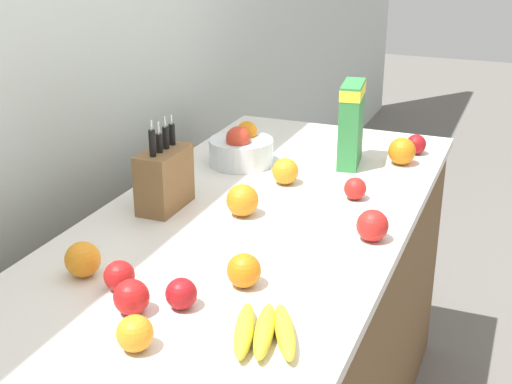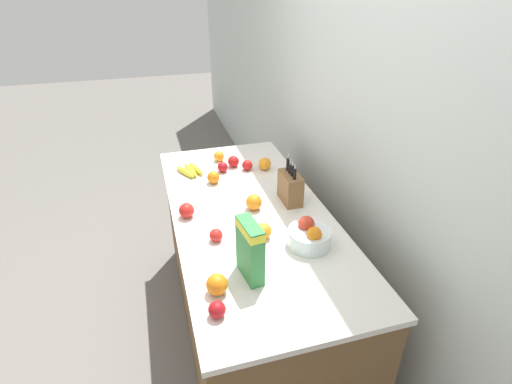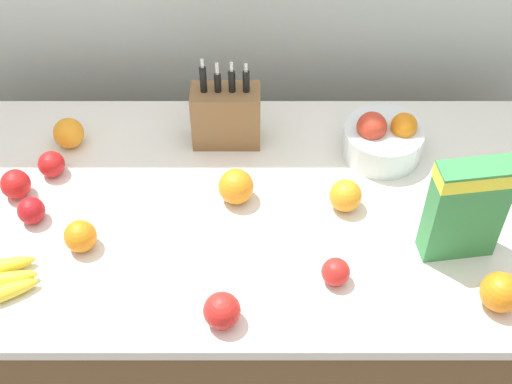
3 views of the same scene
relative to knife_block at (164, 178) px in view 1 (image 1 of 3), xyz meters
The scene contains 18 objects.
wall_back 0.51m from the knife_block, 82.88° to the left, with size 9.00×0.06×2.60m.
counter 0.58m from the knife_block, 79.09° to the right, with size 1.82×0.82×0.88m.
knife_block is the anchor object (origin of this frame).
cereal_box 0.67m from the knife_block, 35.04° to the right, with size 0.18×0.09×0.27m.
fruit_bowl 0.42m from the knife_block, ahead, with size 0.21×0.21×0.14m.
banana_bunch 0.71m from the knife_block, 135.76° to the right, with size 0.22×0.18×0.04m.
apple_front 0.92m from the knife_block, 37.63° to the right, with size 0.07×0.07×0.07m, color #A31419.
apple_by_knife_block 0.58m from the knife_block, 89.33° to the right, with size 0.08×0.08×0.08m, color red.
apple_leftmost 0.54m from the knife_block, 61.56° to the right, with size 0.06×0.06×0.06m, color red.
apple_rightmost 0.56m from the knife_block, 158.38° to the right, with size 0.08×0.08×0.08m, color red.
apple_middle 0.55m from the knife_block, 147.86° to the right, with size 0.07×0.07×0.07m, color #A31419.
apple_rear 0.47m from the knife_block, 163.65° to the right, with size 0.07×0.07×0.07m, color red.
orange_front_left 0.69m from the knife_block, 156.02° to the right, with size 0.07×0.07×0.07m, color orange.
orange_mid_left 0.39m from the knife_block, 40.24° to the right, with size 0.08×0.08×0.08m, color orange.
orange_mid_right 0.42m from the knife_block, behind, with size 0.08×0.08×0.08m, color orange.
orange_front_center 0.81m from the knife_block, 41.57° to the right, with size 0.09×0.09×0.09m, color orange.
orange_front_right 0.23m from the knife_block, 82.36° to the right, with size 0.09×0.09×0.09m, color orange.
orange_near_bowl 0.50m from the knife_block, 131.20° to the right, with size 0.08×0.08×0.08m, color orange.
Camera 1 is at (-1.65, -0.67, 1.65)m, focal length 50.00 mm.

